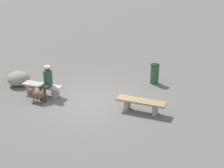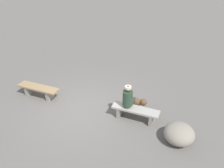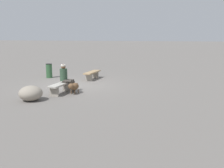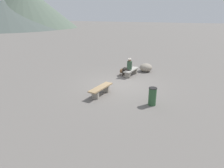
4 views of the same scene
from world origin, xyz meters
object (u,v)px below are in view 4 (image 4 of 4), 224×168
(trash_bin, at_px, (152,96))
(bench_left, at_px, (101,89))
(boulder, at_px, (146,68))
(seated_person, at_px, (128,66))
(dog, at_px, (123,70))
(bench_right, at_px, (131,71))

(trash_bin, bearing_deg, bench_left, 91.31)
(boulder, bearing_deg, bench_left, 172.37)
(bench_left, distance_m, trash_bin, 2.79)
(seated_person, distance_m, trash_bin, 4.61)
(seated_person, height_order, trash_bin, seated_person)
(dog, distance_m, boulder, 2.01)
(trash_bin, bearing_deg, dog, 39.78)
(bench_left, xyz_separation_m, bench_right, (4.05, -0.14, -0.00))
(seated_person, bearing_deg, bench_right, -17.63)
(trash_bin, height_order, boulder, trash_bin)
(dog, bearing_deg, boulder, -30.82)
(bench_right, distance_m, boulder, 1.63)
(bench_right, xyz_separation_m, trash_bin, (-3.99, -2.64, 0.10))
(dog, xyz_separation_m, trash_bin, (-3.89, -3.24, 0.11))
(seated_person, bearing_deg, boulder, -18.67)
(trash_bin, xyz_separation_m, boulder, (5.51, 2.04, -0.13))
(seated_person, distance_m, boulder, 2.00)
(trash_bin, bearing_deg, seated_person, 36.78)
(dog, bearing_deg, seated_person, -107.16)
(trash_bin, relative_size, boulder, 0.92)
(bench_right, relative_size, dog, 2.03)
(bench_right, height_order, dog, dog)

